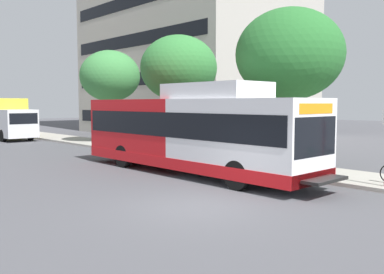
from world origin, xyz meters
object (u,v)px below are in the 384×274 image
street_tree_near_stop (289,55)px  street_tree_mid_block (179,68)px  box_truck_background (6,117)px  transit_bus (191,132)px  street_tree_far_block (110,76)px

street_tree_near_stop → street_tree_mid_block: 7.60m
street_tree_near_stop → box_truck_background: 24.48m
transit_bus → street_tree_far_block: bearing=72.1°
street_tree_far_block → street_tree_mid_block: bearing=-89.2°
transit_bus → box_truck_background: 22.04m
street_tree_mid_block → street_tree_far_block: (-0.10, 7.19, -0.11)m
street_tree_near_stop → street_tree_far_block: 14.79m
street_tree_far_block → street_tree_near_stop: bearing=-90.4°
street_tree_mid_block → box_truck_background: street_tree_mid_block is taller
street_tree_near_stop → street_tree_far_block: bearing=89.6°
transit_bus → street_tree_near_stop: 5.56m
street_tree_far_block → transit_bus: bearing=-107.9°
street_tree_mid_block → box_truck_background: (-4.07, 16.36, -3.13)m
street_tree_mid_block → street_tree_far_block: 7.19m
transit_bus → street_tree_mid_block: size_ratio=1.85×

